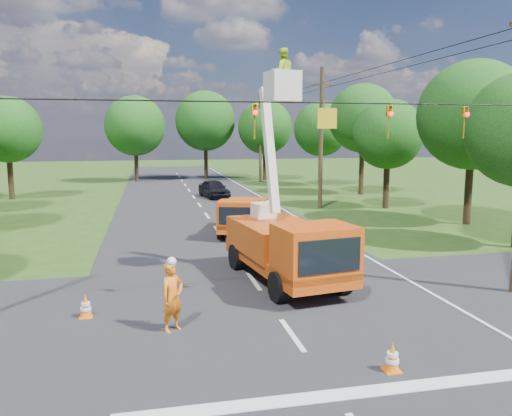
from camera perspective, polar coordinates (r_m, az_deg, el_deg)
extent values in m
plane|color=#294414|center=(32.91, -5.63, -0.94)|extent=(140.00, 140.00, 0.00)
cube|color=black|center=(32.91, -5.63, -0.94)|extent=(12.00, 100.00, 0.06)
cube|color=black|center=(15.68, 2.04, -11.66)|extent=(56.00, 10.00, 0.07)
cube|color=silver|center=(11.16, 9.02, -20.60)|extent=(9.00, 0.45, 0.02)
cube|color=silver|center=(33.98, 3.80, -0.62)|extent=(0.12, 90.00, 0.02)
cube|color=red|center=(18.47, 3.29, -5.93)|extent=(3.43, 6.96, 0.50)
cube|color=red|center=(16.17, 6.79, -4.91)|extent=(2.70, 2.24, 1.67)
cube|color=black|center=(15.36, 8.43, -5.46)|extent=(2.10, 0.39, 1.05)
cube|color=red|center=(19.10, 2.22, -3.28)|extent=(3.20, 4.46, 1.11)
cylinder|color=black|center=(16.24, 2.56, -9.03)|extent=(0.51, 1.06, 1.02)
cylinder|color=black|center=(17.26, 9.76, -8.08)|extent=(0.51, 1.06, 1.02)
cylinder|color=black|center=(20.03, -2.26, -5.62)|extent=(0.51, 1.06, 1.02)
cylinder|color=black|center=(20.87, 3.85, -5.05)|extent=(0.51, 1.06, 1.02)
cube|color=silver|center=(20.06, 0.87, -0.28)|extent=(0.95, 0.95, 0.61)
cube|color=silver|center=(19.27, 1.56, 6.65)|extent=(0.53, 1.51, 4.82)
cube|color=silver|center=(18.26, 3.03, 13.69)|extent=(1.20, 1.20, 1.05)
imported|color=#C6E526|center=(18.30, 3.04, 15.16)|extent=(0.87, 0.70, 1.72)
cube|color=red|center=(27.16, -1.45, -1.53)|extent=(3.59, 5.81, 0.41)
cube|color=red|center=(25.13, -2.02, -0.72)|extent=(2.38, 2.09, 1.36)
cube|color=black|center=(24.37, -2.27, -0.90)|extent=(1.66, 0.59, 0.86)
cube|color=red|center=(27.78, -1.26, -0.11)|extent=(3.07, 3.86, 0.91)
cylinder|color=black|center=(25.67, -4.05, -2.68)|extent=(0.54, 0.89, 0.84)
cylinder|color=black|center=(25.41, 0.20, -2.77)|extent=(0.54, 0.89, 0.84)
cylinder|color=black|center=(29.02, -2.88, -1.36)|extent=(0.54, 0.89, 0.84)
cylinder|color=black|center=(28.79, 0.88, -1.43)|extent=(0.54, 0.89, 0.84)
imported|color=orange|center=(14.02, -9.52, -10.01)|extent=(0.85, 0.81, 1.96)
imported|color=black|center=(42.23, -4.82, 2.21)|extent=(2.58, 4.69, 1.51)
cone|color=orange|center=(12.23, 15.32, -16.08)|extent=(0.36, 0.36, 0.70)
cube|color=orange|center=(12.37, 15.25, -17.51)|extent=(0.38, 0.38, 0.04)
cylinder|color=white|center=(12.21, 15.33, -15.82)|extent=(0.26, 0.26, 0.09)
cylinder|color=white|center=(12.27, 15.30, -16.46)|extent=(0.31, 0.31, 0.09)
cone|color=orange|center=(22.16, 0.64, -4.57)|extent=(0.36, 0.36, 0.70)
cube|color=orange|center=(22.24, 0.64, -5.42)|extent=(0.38, 0.38, 0.04)
cylinder|color=white|center=(22.15, 0.64, -4.42)|extent=(0.26, 0.26, 0.09)
cylinder|color=white|center=(22.18, 0.64, -4.80)|extent=(0.31, 0.31, 0.09)
cone|color=orange|center=(24.07, 3.20, -3.52)|extent=(0.36, 0.36, 0.70)
cube|color=orange|center=(24.14, 3.19, -4.31)|extent=(0.38, 0.38, 0.04)
cylinder|color=white|center=(24.06, 3.20, -3.38)|extent=(0.26, 0.26, 0.09)
cylinder|color=white|center=(24.09, 3.19, -3.73)|extent=(0.31, 0.31, 0.09)
cone|color=orange|center=(15.78, -18.89, -10.53)|extent=(0.36, 0.36, 0.70)
cube|color=orange|center=(15.89, -18.83, -11.69)|extent=(0.38, 0.38, 0.04)
cylinder|color=white|center=(15.76, -18.90, -10.33)|extent=(0.26, 0.26, 0.09)
cylinder|color=white|center=(15.80, -18.87, -10.84)|extent=(0.31, 0.31, 0.09)
cone|color=orange|center=(30.68, 1.80, -0.88)|extent=(0.36, 0.36, 0.70)
cube|color=orange|center=(30.73, 1.80, -1.51)|extent=(0.38, 0.38, 0.04)
cylinder|color=white|center=(30.67, 1.80, -0.77)|extent=(0.26, 0.26, 0.09)
cylinder|color=white|center=(30.69, 1.80, -1.05)|extent=(0.31, 0.31, 0.09)
cylinder|color=#4C3823|center=(36.34, 7.45, 7.84)|extent=(0.30, 0.30, 10.00)
cube|color=#4C3823|center=(36.50, 7.56, 13.82)|extent=(1.80, 0.12, 0.12)
cylinder|color=#4C3823|center=(55.60, 0.49, 8.14)|extent=(0.30, 0.30, 10.00)
cube|color=#4C3823|center=(55.70, 0.50, 12.06)|extent=(1.80, 0.12, 0.12)
cylinder|color=black|center=(14.62, 0.24, 12.03)|extent=(18.00, 0.04, 0.04)
cube|color=gold|center=(15.19, 8.12, 10.11)|extent=(0.60, 0.05, 0.60)
imported|color=gold|center=(14.58, -0.16, 9.87)|extent=(0.16, 0.20, 1.00)
sphere|color=#FF0C0C|center=(14.47, -0.06, 10.87)|extent=(0.14, 0.14, 0.14)
imported|color=gold|center=(15.98, 14.95, 9.47)|extent=(0.16, 0.20, 1.00)
sphere|color=#FF0C0C|center=(15.88, 15.19, 10.37)|extent=(0.14, 0.14, 0.14)
imported|color=gold|center=(17.31, 22.74, 9.01)|extent=(0.16, 0.20, 1.00)
sphere|color=#FF0C0C|center=(17.22, 23.02, 9.84)|extent=(0.14, 0.14, 0.14)
cylinder|color=#382616|center=(45.78, -26.26, 3.44)|extent=(0.44, 0.44, 4.05)
sphere|color=#133F11|center=(45.65, -26.56, 8.04)|extent=(5.40, 5.40, 5.40)
cylinder|color=#382616|center=(32.34, 23.14, 2.33)|extent=(0.44, 0.44, 4.58)
sphere|color=#133F11|center=(32.21, 23.58, 9.70)|extent=(6.40, 6.40, 6.40)
cylinder|color=#382616|center=(37.44, 14.67, 2.89)|extent=(0.44, 0.44, 3.78)
sphere|color=#133F11|center=(37.27, 14.88, 8.16)|extent=(5.00, 5.00, 5.00)
cylinder|color=#382616|center=(45.29, 11.96, 4.54)|extent=(0.44, 0.44, 4.75)
sphere|color=#133F11|center=(45.20, 12.14, 10.01)|extent=(6.00, 6.00, 6.00)
cylinder|color=#382616|center=(52.35, 7.38, 4.84)|extent=(0.44, 0.44, 4.14)
sphere|color=#133F11|center=(52.25, 7.46, 8.95)|extent=(5.60, 5.60, 5.60)
cylinder|color=#382616|center=(57.37, -13.52, 5.12)|extent=(0.44, 0.44, 4.40)
sphere|color=#133F11|center=(57.28, -13.66, 9.12)|extent=(6.60, 6.60, 6.60)
cylinder|color=#382616|center=(59.70, -5.75, 5.65)|extent=(0.44, 0.44, 4.84)
sphere|color=#133F11|center=(59.64, -5.82, 9.88)|extent=(7.00, 7.00, 7.00)
cylinder|color=#382616|center=(57.86, 1.03, 5.34)|extent=(0.44, 0.44, 4.31)
sphere|color=#133F11|center=(57.77, 1.04, 9.23)|extent=(6.20, 6.20, 6.20)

